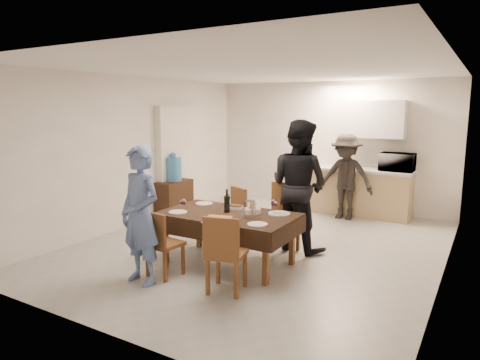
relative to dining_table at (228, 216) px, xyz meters
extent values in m
cube|color=#A0A19C|center=(0.02, 0.89, -0.66)|extent=(5.00, 6.00, 0.02)
cube|color=white|center=(0.02, 0.89, 1.94)|extent=(5.00, 6.00, 0.02)
cube|color=white|center=(0.02, 3.89, 0.64)|extent=(5.00, 0.02, 2.60)
cube|color=white|center=(0.02, -2.11, 0.64)|extent=(5.00, 0.02, 2.60)
cube|color=white|center=(-2.48, 0.89, 0.64)|extent=(0.02, 6.00, 2.60)
cube|color=white|center=(2.52, 0.89, 0.64)|extent=(0.02, 6.00, 2.60)
cube|color=silver|center=(-2.40, 2.09, 0.39)|extent=(0.15, 1.40, 2.10)
cube|color=tan|center=(0.62, 3.57, -0.23)|extent=(2.20, 0.60, 0.86)
cube|color=#B4B4AF|center=(0.62, 3.57, 0.23)|extent=(2.24, 0.64, 0.05)
cube|color=silver|center=(0.92, 3.71, 1.19)|extent=(1.20, 0.34, 0.70)
cube|color=black|center=(0.00, 0.00, 0.01)|extent=(1.77, 1.04, 0.04)
cube|color=brown|center=(0.00, 0.00, -0.33)|extent=(0.06, 0.06, 0.65)
cube|color=brown|center=(-0.45, -0.75, -0.25)|extent=(0.41, 0.41, 0.05)
cube|color=brown|center=(-0.45, -0.92, -0.03)|extent=(0.38, 0.07, 0.41)
cube|color=brown|center=(0.45, -0.75, -0.22)|extent=(0.49, 0.49, 0.05)
cube|color=brown|center=(0.45, -0.94, 0.03)|extent=(0.41, 0.13, 0.44)
cube|color=brown|center=(-0.45, 0.75, -0.24)|extent=(0.51, 0.51, 0.05)
cube|color=brown|center=(-0.45, 0.57, -0.01)|extent=(0.37, 0.19, 0.42)
cube|color=brown|center=(0.45, 0.75, -0.17)|extent=(0.53, 0.53, 0.05)
cube|color=brown|center=(0.45, 0.55, 0.10)|extent=(0.45, 0.13, 0.48)
cube|color=black|center=(-2.26, 1.64, -0.31)|extent=(0.37, 0.75, 0.69)
cylinder|color=#4594D5|center=(-2.26, 1.64, 0.26)|extent=(0.30, 0.30, 0.46)
cylinder|color=white|center=(0.35, -0.05, 0.14)|extent=(0.14, 0.14, 0.22)
cube|color=#B28734|center=(0.10, -0.38, 0.05)|extent=(0.42, 0.36, 0.05)
cylinder|color=silver|center=(0.30, 0.18, 0.06)|extent=(0.17, 0.17, 0.06)
cylinder|color=silver|center=(-0.05, 0.28, 0.05)|extent=(0.20, 0.20, 0.03)
cylinder|color=silver|center=(-0.60, -0.30, 0.04)|extent=(0.24, 0.24, 0.01)
cylinder|color=silver|center=(0.60, -0.30, 0.04)|extent=(0.24, 0.24, 0.01)
cylinder|color=silver|center=(-0.60, 0.30, 0.04)|extent=(0.25, 0.25, 0.01)
cylinder|color=silver|center=(0.60, 0.30, 0.04)|extent=(0.29, 0.29, 0.02)
imported|color=silver|center=(1.44, 3.57, 0.42)|extent=(0.61, 0.41, 0.34)
imported|color=#5570A6|center=(-0.55, -1.05, 0.16)|extent=(0.65, 0.48, 1.64)
imported|color=black|center=(0.55, 1.05, 0.29)|extent=(1.06, 0.90, 1.90)
imported|color=black|center=(0.62, 3.12, 0.14)|extent=(1.03, 0.59, 1.60)
camera|label=1|loc=(2.92, -4.63, 1.40)|focal=32.00mm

